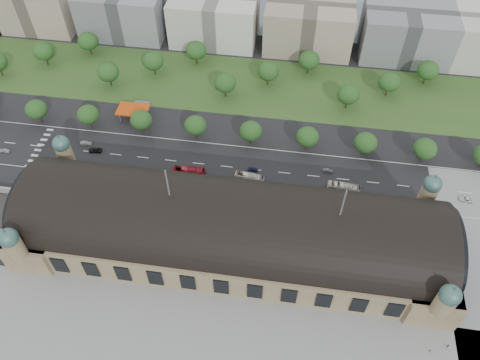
# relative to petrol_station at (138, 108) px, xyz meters

# --- Properties ---
(ground) EXTENTS (900.00, 900.00, 0.00)m
(ground) POSITION_rel_petrol_station_xyz_m (53.91, -65.28, -2.95)
(ground) COLOR black
(ground) RESTS_ON ground
(station) EXTENTS (150.00, 48.40, 44.30)m
(station) POSITION_rel_petrol_station_xyz_m (53.91, -65.28, 7.33)
(station) COLOR #998B5F
(station) RESTS_ON ground
(road_slab) EXTENTS (260.00, 26.00, 0.10)m
(road_slab) POSITION_rel_petrol_station_xyz_m (33.91, -27.28, -2.95)
(road_slab) COLOR black
(road_slab) RESTS_ON ground
(grass_belt) EXTENTS (300.00, 45.00, 0.10)m
(grass_belt) POSITION_rel_petrol_station_xyz_m (38.91, 27.72, -2.95)
(grass_belt) COLOR #305220
(grass_belt) RESTS_ON ground
(petrol_station) EXTENTS (14.00, 13.00, 5.05)m
(petrol_station) POSITION_rel_petrol_station_xyz_m (0.00, 0.00, 0.00)
(petrol_station) COLOR #C9410B
(petrol_station) RESTS_ON ground
(office_1) EXTENTS (45.00, 32.00, 24.00)m
(office_1) POSITION_rel_petrol_station_xyz_m (-76.09, 67.72, 9.05)
(office_1) COLOR tan
(office_1) RESTS_ON ground
(office_2) EXTENTS (45.00, 32.00, 24.00)m
(office_2) POSITION_rel_petrol_station_xyz_m (-26.09, 67.72, 9.05)
(office_2) COLOR gray
(office_2) RESTS_ON ground
(office_3) EXTENTS (45.00, 32.00, 24.00)m
(office_3) POSITION_rel_petrol_station_xyz_m (23.91, 67.72, 9.05)
(office_3) COLOR silver
(office_3) RESTS_ON ground
(office_4) EXTENTS (45.00, 32.00, 24.00)m
(office_4) POSITION_rel_petrol_station_xyz_m (73.91, 67.72, 9.05)
(office_4) COLOR tan
(office_4) RESTS_ON ground
(office_5) EXTENTS (45.00, 32.00, 24.00)m
(office_5) POSITION_rel_petrol_station_xyz_m (123.91, 67.72, 9.05)
(office_5) COLOR gray
(office_5) RESTS_ON ground
(tree_row_1) EXTENTS (9.60, 9.60, 11.52)m
(tree_row_1) POSITION_rel_petrol_station_xyz_m (-42.09, -12.28, 4.48)
(tree_row_1) COLOR #2D2116
(tree_row_1) RESTS_ON ground
(tree_row_2) EXTENTS (9.60, 9.60, 11.52)m
(tree_row_2) POSITION_rel_petrol_station_xyz_m (-18.09, -12.28, 4.48)
(tree_row_2) COLOR #2D2116
(tree_row_2) RESTS_ON ground
(tree_row_3) EXTENTS (9.60, 9.60, 11.52)m
(tree_row_3) POSITION_rel_petrol_station_xyz_m (5.91, -12.28, 4.48)
(tree_row_3) COLOR #2D2116
(tree_row_3) RESTS_ON ground
(tree_row_4) EXTENTS (9.60, 9.60, 11.52)m
(tree_row_4) POSITION_rel_petrol_station_xyz_m (29.91, -12.28, 4.48)
(tree_row_4) COLOR #2D2116
(tree_row_4) RESTS_ON ground
(tree_row_5) EXTENTS (9.60, 9.60, 11.52)m
(tree_row_5) POSITION_rel_petrol_station_xyz_m (53.91, -12.28, 4.48)
(tree_row_5) COLOR #2D2116
(tree_row_5) RESTS_ON ground
(tree_row_6) EXTENTS (9.60, 9.60, 11.52)m
(tree_row_6) POSITION_rel_petrol_station_xyz_m (77.91, -12.28, 4.48)
(tree_row_6) COLOR #2D2116
(tree_row_6) RESTS_ON ground
(tree_row_7) EXTENTS (9.60, 9.60, 11.52)m
(tree_row_7) POSITION_rel_petrol_station_xyz_m (101.91, -12.28, 4.48)
(tree_row_7) COLOR #2D2116
(tree_row_7) RESTS_ON ground
(tree_row_8) EXTENTS (9.60, 9.60, 11.52)m
(tree_row_8) POSITION_rel_petrol_station_xyz_m (125.91, -12.28, 4.48)
(tree_row_8) COLOR #2D2116
(tree_row_8) RESTS_ON ground
(tree_belt_1) EXTENTS (10.40, 10.40, 12.48)m
(tree_belt_1) POSITION_rel_petrol_station_xyz_m (-57.09, 29.72, 5.10)
(tree_belt_1) COLOR #2D2116
(tree_belt_1) RESTS_ON ground
(tree_belt_2) EXTENTS (10.40, 10.40, 12.48)m
(tree_belt_2) POSITION_rel_petrol_station_xyz_m (-38.09, 41.72, 5.10)
(tree_belt_2) COLOR #2D2116
(tree_belt_2) RESTS_ON ground
(tree_belt_3) EXTENTS (10.40, 10.40, 12.48)m
(tree_belt_3) POSITION_rel_petrol_station_xyz_m (-19.09, 17.72, 5.10)
(tree_belt_3) COLOR #2D2116
(tree_belt_3) RESTS_ON ground
(tree_belt_4) EXTENTS (10.40, 10.40, 12.48)m
(tree_belt_4) POSITION_rel_petrol_station_xyz_m (-0.09, 29.72, 5.10)
(tree_belt_4) COLOR #2D2116
(tree_belt_4) RESTS_ON ground
(tree_belt_5) EXTENTS (10.40, 10.40, 12.48)m
(tree_belt_5) POSITION_rel_petrol_station_xyz_m (18.91, 41.72, 5.10)
(tree_belt_5) COLOR #2D2116
(tree_belt_5) RESTS_ON ground
(tree_belt_6) EXTENTS (10.40, 10.40, 12.48)m
(tree_belt_6) POSITION_rel_petrol_station_xyz_m (37.91, 17.72, 5.10)
(tree_belt_6) COLOR #2D2116
(tree_belt_6) RESTS_ON ground
(tree_belt_7) EXTENTS (10.40, 10.40, 12.48)m
(tree_belt_7) POSITION_rel_petrol_station_xyz_m (56.91, 29.72, 5.10)
(tree_belt_7) COLOR #2D2116
(tree_belt_7) RESTS_ON ground
(tree_belt_8) EXTENTS (10.40, 10.40, 12.48)m
(tree_belt_8) POSITION_rel_petrol_station_xyz_m (75.91, 41.72, 5.10)
(tree_belt_8) COLOR #2D2116
(tree_belt_8) RESTS_ON ground
(tree_belt_9) EXTENTS (10.40, 10.40, 12.48)m
(tree_belt_9) POSITION_rel_petrol_station_xyz_m (94.91, 17.72, 5.10)
(tree_belt_9) COLOR #2D2116
(tree_belt_9) RESTS_ON ground
(tree_belt_10) EXTENTS (10.40, 10.40, 12.48)m
(tree_belt_10) POSITION_rel_petrol_station_xyz_m (113.91, 29.72, 5.10)
(tree_belt_10) COLOR #2D2116
(tree_belt_10) RESTS_ON ground
(tree_belt_11) EXTENTS (10.40, 10.40, 12.48)m
(tree_belt_11) POSITION_rel_petrol_station_xyz_m (132.91, 41.72, 5.10)
(tree_belt_11) COLOR #2D2116
(tree_belt_11) RESTS_ON ground
(traffic_car_0) EXTENTS (4.53, 1.87, 1.54)m
(traffic_car_0) POSITION_rel_petrol_station_xyz_m (-49.67, -32.57, -2.18)
(traffic_car_0) COLOR #B8B8BA
(traffic_car_0) RESTS_ON ground
(traffic_car_1) EXTENTS (5.00, 2.18, 1.60)m
(traffic_car_1) POSITION_rel_petrol_station_xyz_m (-16.72, -23.37, -2.15)
(traffic_car_1) COLOR gray
(traffic_car_1) RESTS_ON ground
(traffic_car_2) EXTENTS (5.89, 3.13, 1.58)m
(traffic_car_2) POSITION_rel_petrol_station_xyz_m (-11.32, -26.72, -2.16)
(traffic_car_2) COLOR black
(traffic_car_2) RESTS_ON ground
(traffic_car_4) EXTENTS (4.33, 2.05, 1.43)m
(traffic_car_4) POSITION_rel_petrol_station_xyz_m (56.84, -27.83, -2.23)
(traffic_car_4) COLOR #161640
(traffic_car_4) RESTS_ON ground
(traffic_car_5) EXTENTS (4.54, 1.75, 1.47)m
(traffic_car_5) POSITION_rel_petrol_station_xyz_m (87.67, -24.08, -2.21)
(traffic_car_5) COLOR #54555C
(traffic_car_5) RESTS_ON ground
(traffic_car_6) EXTENTS (5.55, 3.13, 1.46)m
(traffic_car_6) POSITION_rel_petrol_station_xyz_m (141.22, -31.39, -2.22)
(traffic_car_6) COLOR white
(traffic_car_6) RESTS_ON ground
(parked_car_0) EXTENTS (5.02, 4.20, 1.62)m
(parked_car_0) POSITION_rel_petrol_station_xyz_m (-4.49, -44.27, -2.14)
(parked_car_0) COLOR black
(parked_car_0) RESTS_ON ground
(parked_car_1) EXTENTS (6.47, 4.86, 1.63)m
(parked_car_1) POSITION_rel_petrol_station_xyz_m (6.34, -44.28, -2.13)
(parked_car_1) COLOR maroon
(parked_car_1) RESTS_ON ground
(parked_car_2) EXTENTS (5.28, 3.71, 1.42)m
(parked_car_2) POSITION_rel_petrol_station_xyz_m (-16.32, -43.87, -2.24)
(parked_car_2) COLOR #1B1844
(parked_car_2) RESTS_ON ground
(parked_car_3) EXTENTS (4.21, 2.95, 1.33)m
(parked_car_3) POSITION_rel_petrol_station_xyz_m (-10.91, -40.28, -2.28)
(parked_car_3) COLOR #515458
(parked_car_3) RESTS_ON ground
(parked_car_4) EXTENTS (5.12, 3.33, 1.59)m
(parked_car_4) POSITION_rel_petrol_station_xyz_m (26.66, -44.28, -2.15)
(parked_car_4) COLOR white
(parked_car_4) RESTS_ON ground
(parked_car_5) EXTENTS (5.39, 4.45, 1.37)m
(parked_car_5) POSITION_rel_petrol_station_xyz_m (4.36, -40.81, -2.27)
(parked_car_5) COLOR #919399
(parked_car_5) RESTS_ON ground
(parked_car_6) EXTENTS (5.48, 3.94, 1.47)m
(parked_car_6) POSITION_rel_petrol_station_xyz_m (28.27, -40.28, -2.21)
(parked_car_6) COLOR black
(parked_car_6) RESTS_ON ground
(bus_west) EXTENTS (13.67, 3.91, 3.76)m
(bus_west) POSITION_rel_petrol_station_xyz_m (31.35, -33.98, -1.07)
(bus_west) COLOR #A81A29
(bus_west) RESTS_ON ground
(bus_mid) EXTENTS (12.37, 4.04, 3.38)m
(bus_mid) POSITION_rel_petrol_station_xyz_m (56.16, -33.28, -1.26)
(bus_mid) COLOR silver
(bus_mid) RESTS_ON ground
(bus_east) EXTENTS (13.21, 4.14, 3.62)m
(bus_east) POSITION_rel_petrol_station_xyz_m (93.91, -33.30, -1.14)
(bus_east) COLOR silver
(bus_east) RESTS_ON ground
(pedestrian_0) EXTENTS (0.87, 0.70, 1.56)m
(pedestrian_0) POSITION_rel_petrol_station_xyz_m (120.39, -94.72, -2.17)
(pedestrian_0) COLOR gray
(pedestrian_0) RESTS_ON ground
(pedestrian_2) EXTENTS (0.95, 0.95, 1.75)m
(pedestrian_2) POSITION_rel_petrol_station_xyz_m (125.97, -92.27, -2.07)
(pedestrian_2) COLOR gray
(pedestrian_2) RESTS_ON ground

